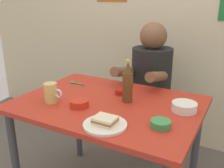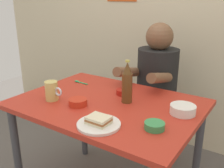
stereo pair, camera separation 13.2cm
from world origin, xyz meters
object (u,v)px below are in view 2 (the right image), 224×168
beer_mug (52,91)px  dining_table (108,115)px  stool (154,122)px  plate_orange (99,124)px  sandwich (99,120)px  dip_bowl_green (154,125)px  beer_bottle (127,84)px  person_seated (157,75)px

beer_mug → dining_table: bearing=29.3°
stool → plate_orange: bearing=-84.0°
plate_orange → sandwich: (0.00, 0.00, 0.02)m
stool → beer_mug: (-0.34, -0.80, 0.45)m
stool → dip_bowl_green: size_ratio=4.50×
beer_bottle → dip_bowl_green: bearing=-37.4°
dip_bowl_green → sandwich: bearing=-153.2°
dining_table → person_seated: (0.05, 0.62, 0.12)m
stool → plate_orange: 1.00m
dining_table → sandwich: bearing=-63.2°
stool → person_seated: size_ratio=0.63×
sandwich → beer_bottle: size_ratio=0.42×
stool → sandwich: sandwich is taller
beer_bottle → plate_orange: bearing=-83.3°
dining_table → dip_bowl_green: 0.43m
dip_bowl_green → beer_bottle: bearing=142.6°
person_seated → plate_orange: (0.10, -0.90, -0.02)m
plate_orange → dip_bowl_green: (0.24, 0.12, 0.01)m
dining_table → sandwich: size_ratio=10.00×
stool → sandwich: size_ratio=4.09×
stool → beer_bottle: 0.77m
person_seated → beer_mug: 0.86m
plate_orange → beer_mug: bearing=165.9°
person_seated → sandwich: bearing=-83.9°
plate_orange → sandwich: sandwich is taller
beer_mug → beer_bottle: beer_bottle is taller
sandwich → beer_mug: 0.45m
dining_table → beer_bottle: beer_bottle is taller
person_seated → plate_orange: 0.90m
stool → beer_mug: 0.98m
plate_orange → person_seated: bearing=96.1°
person_seated → beer_bottle: person_seated is taller
sandwich → dip_bowl_green: 0.27m
dining_table → sandwich: sandwich is taller
dining_table → beer_bottle: bearing=31.5°
dining_table → stool: (0.05, 0.63, -0.30)m
sandwich → person_seated: bearing=96.1°
beer_bottle → dip_bowl_green: (0.28, -0.22, -0.10)m
person_seated → dip_bowl_green: 0.85m
sandwich → dip_bowl_green: sandwich is taller
dining_table → beer_mug: (-0.30, -0.17, 0.15)m
stool → plate_orange: (0.10, -0.91, 0.40)m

